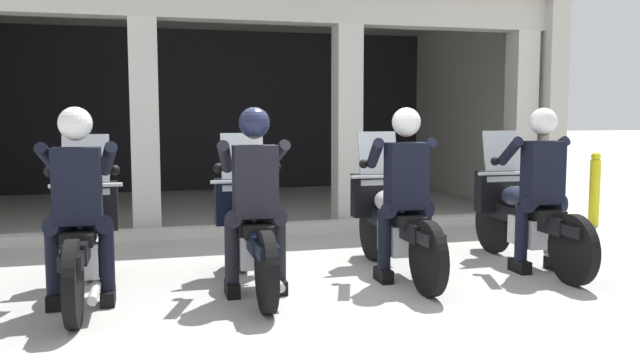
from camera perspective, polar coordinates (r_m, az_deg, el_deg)
The scene contains 12 objects.
ground_plane at distance 8.86m, azimuth -4.50°, elevation -4.25°, with size 80.00×80.00×0.00m, color #999993.
station_building at distance 11.27m, azimuth -8.21°, elevation 8.57°, with size 9.18×5.16×3.32m.
kerb_strip at distance 8.31m, azimuth -5.57°, elevation -4.51°, with size 8.68×0.24×0.12m, color #B7B5AD.
motorcycle_far_left at distance 5.77m, azimuth -20.07°, elevation -4.95°, with size 0.62×2.04×1.35m.
police_officer_far_left at distance 5.43m, azimuth -20.52°, elevation -0.95°, with size 0.63×0.61×1.58m.
motorcycle_center_left at distance 5.79m, azimuth -6.15°, elevation -4.60°, with size 0.62×2.04×1.35m.
police_officer_center_left at distance 5.45m, azimuth -5.77°, elevation -0.59°, with size 0.63×0.61×1.58m.
motorcycle_center_right at distance 6.26m, azimuth 6.45°, elevation -3.82°, with size 0.62×2.04×1.35m.
police_officer_center_right at distance 5.94m, azimuth 7.47°, elevation -0.08°, with size 0.63×0.61×1.58m.
motorcycle_far_right at distance 6.88m, azimuth 17.42°, elevation -3.18°, with size 0.62×2.04×1.35m.
police_officer_far_right at distance 6.59m, azimuth 18.83°, elevation 0.23°, with size 0.63×0.61×1.58m.
bollard_kerbside at distance 9.62m, azimuth 23.00°, elevation -0.89°, with size 0.14×0.14×1.01m.
Camera 1 is at (-1.53, -5.59, 1.54)m, focal length 36.40 mm.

